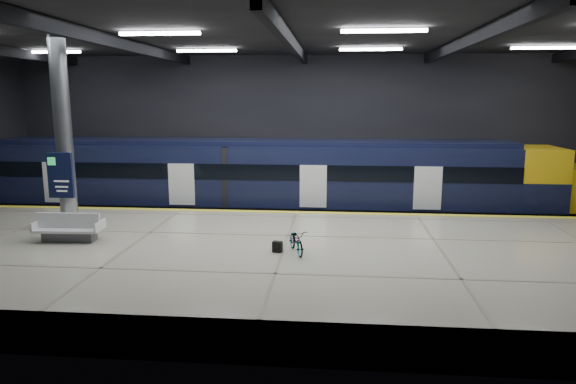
# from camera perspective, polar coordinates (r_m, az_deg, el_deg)

# --- Properties ---
(ground) EXTENTS (30.00, 30.00, 0.00)m
(ground) POSITION_cam_1_polar(r_m,az_deg,el_deg) (19.38, 0.32, -7.22)
(ground) COLOR black
(ground) RESTS_ON ground
(room_shell) EXTENTS (30.10, 16.10, 8.05)m
(room_shell) POSITION_cam_1_polar(r_m,az_deg,el_deg) (18.47, 0.33, 9.94)
(room_shell) COLOR black
(room_shell) RESTS_ON ground
(platform) EXTENTS (30.00, 11.00, 1.10)m
(platform) POSITION_cam_1_polar(r_m,az_deg,el_deg) (16.84, -0.42, -8.00)
(platform) COLOR beige
(platform) RESTS_ON ground
(safety_strip) EXTENTS (30.00, 0.40, 0.01)m
(safety_strip) POSITION_cam_1_polar(r_m,az_deg,el_deg) (21.74, 0.94, -2.26)
(safety_strip) COLOR yellow
(safety_strip) RESTS_ON platform
(rails) EXTENTS (30.00, 1.52, 0.16)m
(rails) POSITION_cam_1_polar(r_m,az_deg,el_deg) (24.64, 1.42, -3.19)
(rails) COLOR gray
(rails) RESTS_ON ground
(train) EXTENTS (29.40, 2.84, 3.79)m
(train) POSITION_cam_1_polar(r_m,az_deg,el_deg) (24.29, 0.12, 1.37)
(train) COLOR black
(train) RESTS_ON ground
(bench) EXTENTS (2.24, 1.03, 0.97)m
(bench) POSITION_cam_1_polar(r_m,az_deg,el_deg) (18.88, -23.12, -4.01)
(bench) COLOR #595B60
(bench) RESTS_ON platform
(bicycle) EXTENTS (0.96, 1.55, 0.77)m
(bicycle) POSITION_cam_1_polar(r_m,az_deg,el_deg) (16.05, 0.95, -5.44)
(bicycle) COLOR #99999E
(bicycle) RESTS_ON platform
(pannier_bag) EXTENTS (0.34, 0.25, 0.35)m
(pannier_bag) POSITION_cam_1_polar(r_m,az_deg,el_deg) (16.16, -1.18, -6.11)
(pannier_bag) COLOR black
(pannier_bag) RESTS_ON platform
(info_column) EXTENTS (0.90, 0.78, 6.90)m
(info_column) POSITION_cam_1_polar(r_m,az_deg,el_deg) (19.89, -23.68, 5.48)
(info_column) COLOR #9EA0A5
(info_column) RESTS_ON platform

